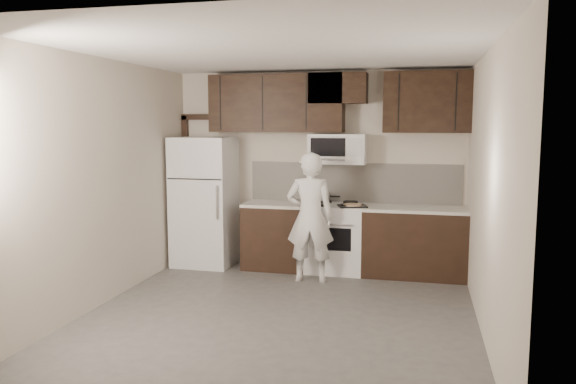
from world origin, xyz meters
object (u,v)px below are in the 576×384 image
(stove, at_px, (335,238))
(refrigerator, at_px, (205,201))
(microwave, at_px, (337,149))
(person, at_px, (310,217))

(stove, distance_m, refrigerator, 1.90)
(stove, relative_size, microwave, 1.24)
(refrigerator, height_order, person, refrigerator)
(stove, distance_m, person, 0.70)
(microwave, bearing_deg, person, -109.84)
(refrigerator, bearing_deg, stove, 1.51)
(stove, bearing_deg, microwave, 90.10)
(stove, height_order, refrigerator, refrigerator)
(microwave, xyz_separation_m, person, (-0.24, -0.67, -0.83))
(microwave, height_order, refrigerator, microwave)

